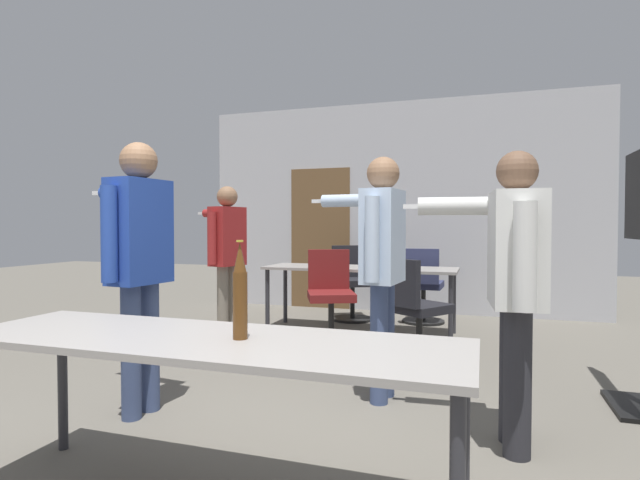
{
  "coord_description": "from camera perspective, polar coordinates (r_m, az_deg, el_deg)",
  "views": [
    {
      "loc": [
        1.18,
        -1.5,
        1.21
      ],
      "look_at": [
        -0.02,
        2.16,
        1.1
      ],
      "focal_mm": 28.0,
      "sensor_mm": 36.0,
      "label": 1
    }
  ],
  "objects": [
    {
      "name": "conference_table_far",
      "position": [
        5.67,
        4.56,
        -3.78
      ],
      "size": [
        2.16,
        0.66,
        0.74
      ],
      "color": "gray",
      "rests_on": "ground_plane"
    },
    {
      "name": "beer_bottle",
      "position": [
        2.1,
        -9.13,
        -5.94
      ],
      "size": [
        0.06,
        0.06,
        0.41
      ],
      "color": "#563314",
      "rests_on": "conference_table_near"
    },
    {
      "name": "person_far_watching",
      "position": [
        3.38,
        -20.1,
        -0.95
      ],
      "size": [
        0.77,
        0.64,
        1.74
      ],
      "rotation": [
        0.0,
        0.0,
        1.47
      ],
      "color": "#3D4C75",
      "rests_on": "ground_plane"
    },
    {
      "name": "person_right_polo",
      "position": [
        3.48,
        6.97,
        -1.42
      ],
      "size": [
        0.75,
        0.64,
        1.69
      ],
      "rotation": [
        0.0,
        0.0,
        1.48
      ],
      "color": "#3D4C75",
      "rests_on": "ground_plane"
    },
    {
      "name": "conference_table_near",
      "position": [
        2.21,
        -13.01,
        -12.46
      ],
      "size": [
        2.21,
        0.66,
        0.74
      ],
      "color": "gray",
      "rests_on": "ground_plane"
    },
    {
      "name": "person_left_plaid",
      "position": [
        2.88,
        21.22,
        -3.45
      ],
      "size": [
        0.79,
        0.68,
        1.61
      ],
      "rotation": [
        0.0,
        0.0,
        1.65
      ],
      "color": "#28282D",
      "rests_on": "ground_plane"
    },
    {
      "name": "office_chair_far_right",
      "position": [
        4.65,
        10.65,
        -8.09
      ],
      "size": [
        0.67,
        0.68,
        0.92
      ],
      "rotation": [
        0.0,
        0.0,
        5.67
      ],
      "color": "black",
      "rests_on": "ground_plane"
    },
    {
      "name": "office_chair_side_rolled",
      "position": [
        6.49,
        3.58,
        -5.09
      ],
      "size": [
        0.64,
        0.67,
        0.95
      ],
      "rotation": [
        0.0,
        0.0,
        3.61
      ],
      "color": "black",
      "rests_on": "ground_plane"
    },
    {
      "name": "drink_cup",
      "position": [
        5.55,
        4.91,
        -2.74
      ],
      "size": [
        0.08,
        0.08,
        0.09
      ],
      "color": "silver",
      "rests_on": "conference_table_far"
    },
    {
      "name": "office_chair_mid_tucked",
      "position": [
        5.17,
        1.2,
        -6.75
      ],
      "size": [
        0.61,
        0.65,
        0.96
      ],
      "rotation": [
        0.0,
        0.0,
        3.54
      ],
      "color": "black",
      "rests_on": "ground_plane"
    },
    {
      "name": "office_chair_far_left",
      "position": [
        6.3,
        11.64,
        -5.41
      ],
      "size": [
        0.52,
        0.56,
        0.93
      ],
      "rotation": [
        0.0,
        0.0,
        6.24
      ],
      "color": "black",
      "rests_on": "ground_plane"
    },
    {
      "name": "person_center_tall",
      "position": [
        5.37,
        -10.64,
        -0.73
      ],
      "size": [
        0.71,
        0.66,
        1.63
      ],
      "rotation": [
        0.0,
        0.0,
        1.37
      ],
      "color": "slate",
      "rests_on": "ground_plane"
    },
    {
      "name": "back_wall",
      "position": [
        7.14,
        8.36,
        3.65
      ],
      "size": [
        5.53,
        0.12,
        2.95
      ],
      "color": "#BCBCC1",
      "rests_on": "ground_plane"
    }
  ]
}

